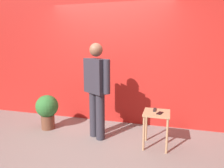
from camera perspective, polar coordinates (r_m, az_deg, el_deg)
name	(u,v)px	position (r m, az deg, el deg)	size (l,w,h in m)	color
ground_plane	(92,145)	(3.62, -5.71, -16.49)	(12.00, 12.00, 0.00)	gray
back_wall_red	(111,52)	(4.38, -0.18, 8.79)	(6.25, 0.12, 3.01)	#B3231D
standing_person	(97,86)	(3.59, -4.28, -0.65)	(0.62, 0.45, 1.69)	#2D2D38
side_table	(156,119)	(3.45, 12.23, -9.56)	(0.42, 0.42, 0.60)	tan
cell_phone	(160,113)	(3.36, 13.17, -7.85)	(0.07, 0.14, 0.01)	black
tv_remote	(155,110)	(3.49, 11.76, -6.99)	(0.04, 0.17, 0.02)	black
potted_plant	(47,109)	(4.30, -17.54, -6.64)	(0.44, 0.44, 0.69)	brown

